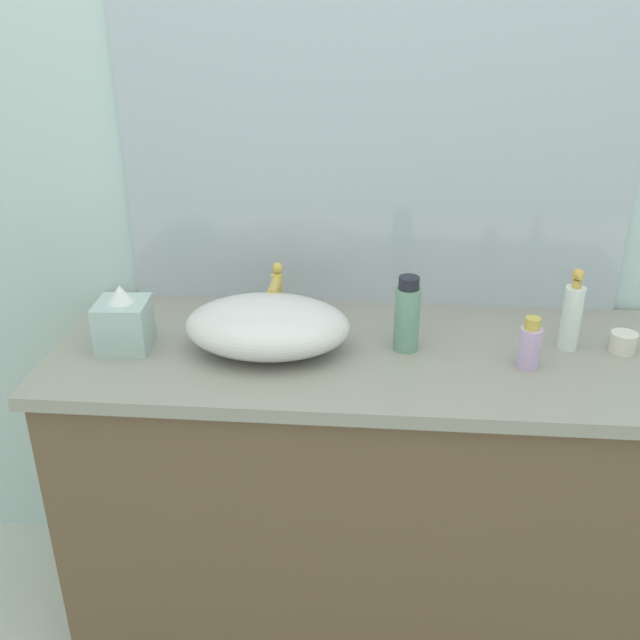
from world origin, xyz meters
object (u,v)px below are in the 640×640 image
at_px(sink_basin, 270,326).
at_px(perfume_bottle, 409,316).
at_px(lotion_bottle, 532,345).
at_px(candle_jar, 625,342).
at_px(tissue_box, 126,322).
at_px(soap_dispenser, 574,315).

bearing_deg(sink_basin, perfume_bottle, 5.78).
distance_m(lotion_bottle, candle_jar, 0.25).
height_order(tissue_box, candle_jar, tissue_box).
bearing_deg(sink_basin, tissue_box, -177.30).
bearing_deg(sink_basin, candle_jar, 4.22).
height_order(soap_dispenser, candle_jar, soap_dispenser).
relative_size(sink_basin, lotion_bottle, 3.19).
distance_m(soap_dispenser, perfume_bottle, 0.38).
xyz_separation_m(soap_dispenser, candle_jar, (0.12, -0.01, -0.06)).
height_order(sink_basin, soap_dispenser, soap_dispenser).
xyz_separation_m(tissue_box, candle_jar, (1.14, 0.08, -0.04)).
distance_m(soap_dispenser, candle_jar, 0.14).
bearing_deg(soap_dispenser, candle_jar, -3.06).
distance_m(lotion_bottle, perfume_bottle, 0.28).
bearing_deg(candle_jar, sink_basin, -175.78).
distance_m(soap_dispenser, lotion_bottle, 0.15).
bearing_deg(soap_dispenser, sink_basin, -174.49).
bearing_deg(sink_basin, lotion_bottle, -3.12).
bearing_deg(candle_jar, soap_dispenser, 176.94).
bearing_deg(candle_jar, perfume_bottle, -176.77).
distance_m(tissue_box, candle_jar, 1.15).
xyz_separation_m(soap_dispenser, perfume_bottle, (-0.37, -0.03, 0.00)).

